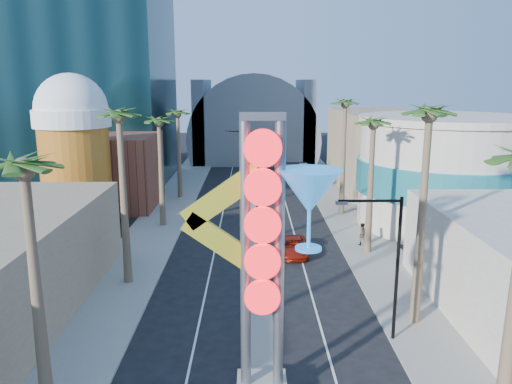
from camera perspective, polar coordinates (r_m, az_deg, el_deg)
name	(u,v)px	position (r m, az deg, el deg)	size (l,w,h in m)	color
sidewalk_west	(167,212)	(54.08, -10.18, -2.29)	(5.00, 100.00, 0.15)	gray
sidewalk_east	(344,212)	(54.24, 10.04, -2.24)	(5.00, 100.00, 0.15)	gray
median	(255,205)	(56.22, -0.08, -1.51)	(1.60, 84.00, 0.15)	gray
brick_filler_west	(111,171)	(57.54, -16.24, 2.30)	(10.00, 10.00, 8.00)	brown
filler_east	(377,150)	(67.17, 13.67, 4.72)	(10.00, 20.00, 10.00)	#947A5F
beer_mug	(74,146)	(49.74, -20.06, 4.99)	(7.00, 7.00, 14.50)	#AD7317
turquoise_building	(445,172)	(50.78, 20.78, 2.10)	(16.60, 16.60, 10.60)	#BAAD9D
canopy	(254,136)	(89.04, -0.26, 6.47)	(22.00, 16.00, 22.00)	slate
neon_sign	(282,242)	(20.57, 3.01, -5.68)	(6.53, 2.60, 12.55)	gray
streetlight_0	(265,201)	(37.61, 0.98, -1.07)	(3.79, 0.25, 8.00)	black
streetlight_1	(250,155)	(61.18, -0.64, 4.22)	(3.79, 0.25, 8.00)	black
streetlight_2	(389,256)	(27.07, 14.96, -7.09)	(3.45, 0.25, 8.00)	black
palm_0	(25,184)	(20.77, -24.86, 0.82)	(2.40, 2.40, 11.70)	brown
palm_1	(119,127)	(33.77, -15.34, 7.16)	(2.40, 2.40, 12.70)	brown
palm_2	(159,128)	(47.51, -11.01, 7.18)	(2.40, 2.40, 11.20)	brown
palm_3	(178,119)	(59.31, -8.94, 8.28)	(2.40, 2.40, 11.20)	brown
palm_5	(428,129)	(28.28, 19.11, 6.86)	(2.40, 2.40, 13.20)	brown
palm_6	(373,132)	(39.86, 13.25, 6.74)	(2.40, 2.40, 11.70)	brown
palm_7	(345,111)	(51.50, 10.15, 9.12)	(2.40, 2.40, 12.70)	brown
red_pickup	(293,246)	(40.67, 4.27, -6.21)	(2.27, 4.92, 1.37)	#991A0B
pedestrian_b	(362,234)	(43.23, 11.97, -4.72)	(0.93, 0.73, 1.92)	gray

